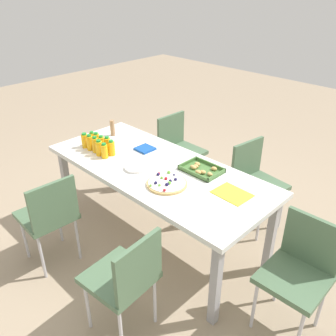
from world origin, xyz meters
TOP-DOWN VIEW (x-y plane):
  - ground_plane at (0.00, 0.00)m, footprint 12.00×12.00m
  - party_table at (0.00, 0.00)m, footprint 2.00×0.86m
  - chair_near_left at (-0.39, -0.81)m, footprint 0.42×0.42m
  - chair_end at (1.30, 0.03)m, footprint 0.40×0.40m
  - chair_near_right at (0.56, -0.81)m, footprint 0.43×0.43m
  - chair_far_right at (0.46, 0.81)m, footprint 0.45×0.45m
  - chair_far_left at (-0.52, 0.82)m, footprint 0.41×0.41m
  - juice_bottle_0 at (-0.74, -0.20)m, footprint 0.06×0.06m
  - juice_bottle_1 at (-0.67, -0.20)m, footprint 0.06×0.06m
  - juice_bottle_2 at (-0.59, -0.19)m, footprint 0.06×0.06m
  - juice_bottle_3 at (-0.52, -0.20)m, footprint 0.06×0.06m
  - juice_bottle_4 at (-0.44, -0.20)m, footprint 0.06×0.06m
  - juice_bottle_5 at (-0.74, -0.12)m, footprint 0.05×0.05m
  - juice_bottle_6 at (-0.66, -0.13)m, footprint 0.06×0.06m
  - juice_bottle_7 at (-0.59, -0.12)m, footprint 0.06×0.06m
  - juice_bottle_8 at (-0.51, -0.12)m, footprint 0.06×0.06m
  - juice_bottle_9 at (-0.44, -0.12)m, footprint 0.06×0.06m
  - fruit_pizza at (0.26, -0.14)m, footprint 0.31×0.31m
  - snack_tray at (0.31, 0.21)m, footprint 0.32×0.23m
  - plate_stack at (-0.10, -0.14)m, footprint 0.19×0.19m
  - napkin_stack at (-0.31, 0.15)m, footprint 0.15×0.15m
  - cardboard_tube at (-0.78, 0.15)m, footprint 0.04×0.04m
  - paper_folder at (0.69, 0.10)m, footprint 0.27×0.21m

SIDE VIEW (x-z plane):
  - ground_plane at x=0.00m, z-range 0.00..0.00m
  - chair_near_left at x=-0.39m, z-range 0.09..0.92m
  - chair_end at x=1.30m, z-range 0.09..0.92m
  - chair_near_right at x=0.56m, z-range 0.09..0.92m
  - chair_far_right at x=0.46m, z-range 0.09..0.92m
  - chair_far_left at x=-0.52m, z-range 0.09..0.92m
  - party_table at x=0.00m, z-range 0.31..1.07m
  - paper_folder at x=0.69m, z-range 0.76..0.76m
  - napkin_stack at x=-0.31m, z-range 0.76..0.78m
  - plate_stack at x=-0.10m, z-range 0.76..0.78m
  - fruit_pizza at x=0.26m, z-range 0.75..0.79m
  - snack_tray at x=0.31m, z-range 0.75..0.79m
  - juice_bottle_5 at x=-0.74m, z-range 0.75..0.88m
  - juice_bottle_4 at x=-0.44m, z-range 0.75..0.89m
  - juice_bottle_0 at x=-0.74m, z-range 0.75..0.89m
  - juice_bottle_7 at x=-0.59m, z-range 0.75..0.89m
  - juice_bottle_9 at x=-0.44m, z-range 0.75..0.89m
  - juice_bottle_3 at x=-0.52m, z-range 0.75..0.90m
  - juice_bottle_6 at x=-0.66m, z-range 0.75..0.90m
  - juice_bottle_1 at x=-0.67m, z-range 0.75..0.90m
  - juice_bottle_2 at x=-0.59m, z-range 0.75..0.90m
  - juice_bottle_8 at x=-0.51m, z-range 0.75..0.90m
  - cardboard_tube at x=-0.78m, z-range 0.76..0.91m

